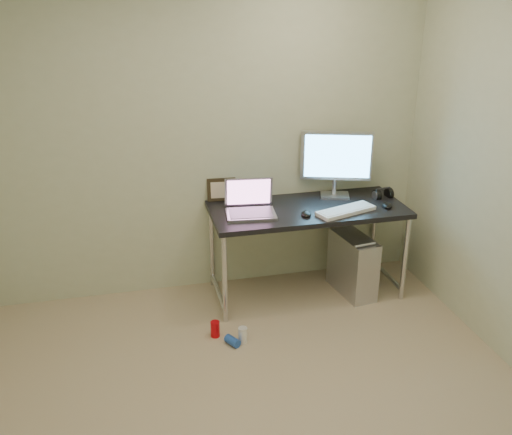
% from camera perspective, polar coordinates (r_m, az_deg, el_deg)
% --- Properties ---
extents(floor, '(3.50, 3.50, 0.00)m').
position_cam_1_polar(floor, '(3.52, 0.49, -19.96)').
color(floor, tan).
rests_on(floor, ground).
extents(wall_back, '(3.50, 0.02, 2.50)m').
position_cam_1_polar(wall_back, '(4.46, -4.92, 7.76)').
color(wall_back, beige).
rests_on(wall_back, ground).
extents(desk, '(1.52, 0.67, 0.75)m').
position_cam_1_polar(desk, '(4.50, 5.16, 0.06)').
color(desk, black).
rests_on(desk, ground).
extents(tower_computer, '(0.28, 0.50, 0.53)m').
position_cam_1_polar(tower_computer, '(4.72, 9.64, -4.64)').
color(tower_computer, '#B8B7BC').
rests_on(tower_computer, ground).
extents(cable_a, '(0.01, 0.16, 0.69)m').
position_cam_1_polar(cable_a, '(4.95, 7.57, -1.27)').
color(cable_a, black).
rests_on(cable_a, ground).
extents(cable_b, '(0.02, 0.11, 0.71)m').
position_cam_1_polar(cable_b, '(4.98, 8.61, -1.47)').
color(cable_b, black).
rests_on(cable_b, ground).
extents(can_red, '(0.07, 0.07, 0.12)m').
position_cam_1_polar(can_red, '(4.20, -4.11, -11.07)').
color(can_red, red).
rests_on(can_red, ground).
extents(can_white, '(0.08, 0.08, 0.12)m').
position_cam_1_polar(can_white, '(4.12, -1.33, -11.67)').
color(can_white, white).
rests_on(can_white, ground).
extents(can_blue, '(0.11, 0.13, 0.06)m').
position_cam_1_polar(can_blue, '(4.12, -2.37, -12.24)').
color(can_blue, blue).
rests_on(can_blue, ground).
extents(laptop, '(0.40, 0.34, 0.25)m').
position_cam_1_polar(laptop, '(4.32, -0.60, 1.22)').
color(laptop, silver).
rests_on(laptop, desk).
extents(monitor, '(0.56, 0.23, 0.54)m').
position_cam_1_polar(monitor, '(4.64, 8.04, 5.82)').
color(monitor, silver).
rests_on(monitor, desk).
extents(keyboard, '(0.50, 0.29, 0.03)m').
position_cam_1_polar(keyboard, '(4.40, 8.97, 0.68)').
color(keyboard, white).
rests_on(keyboard, desk).
extents(mouse_right, '(0.10, 0.14, 0.04)m').
position_cam_1_polar(mouse_right, '(4.57, 12.98, 1.28)').
color(mouse_right, black).
rests_on(mouse_right, desk).
extents(mouse_left, '(0.10, 0.13, 0.04)m').
position_cam_1_polar(mouse_left, '(4.30, 5.05, 0.46)').
color(mouse_left, black).
rests_on(mouse_left, desk).
extents(headphones, '(0.16, 0.10, 0.10)m').
position_cam_1_polar(headphones, '(4.76, 12.57, 2.29)').
color(headphones, black).
rests_on(headphones, desk).
extents(picture_frame, '(0.23, 0.09, 0.19)m').
position_cam_1_polar(picture_frame, '(4.57, -3.48, 2.81)').
color(picture_frame, black).
rests_on(picture_frame, desk).
extents(webcam, '(0.05, 0.04, 0.12)m').
position_cam_1_polar(webcam, '(4.57, -0.41, 2.83)').
color(webcam, silver).
rests_on(webcam, desk).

